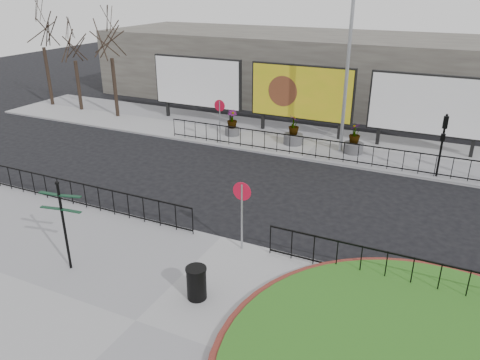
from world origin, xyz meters
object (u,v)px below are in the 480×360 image
Objects in this scene: fingerpost_sign at (63,217)px; planter_a at (232,125)px; litter_bin at (197,283)px; planter_c at (354,142)px; lamp_post at (348,62)px; billboard_mid at (301,93)px; planter_b at (293,134)px.

fingerpost_sign reaches higher than planter_a.
litter_bin is 0.63× the size of planter_c.
fingerpost_sign is at bearing -108.44° from lamp_post.
fingerpost_sign reaches higher than litter_bin.
lamp_post is at bearing -33.25° from billboard_mid.
planter_c is (3.40, -0.00, -0.00)m from planter_b.
lamp_post is at bearing 65.50° from fingerpost_sign.
billboard_mid is 3.88× the size of planter_c.
litter_bin is 14.58m from planter_b.
billboard_mid is 4.12× the size of planter_a.
billboard_mid is at bearing 151.95° from planter_c.
planter_b is at bearing 0.00° from planter_a.
billboard_mid is at bearing 29.17° from planter_a.
planter_c is at bearing -28.05° from billboard_mid.
billboard_mid is 16.92m from fingerpost_sign.
planter_a is at bearing -150.83° from billboard_mid.
fingerpost_sign is at bearing -174.65° from litter_bin.
billboard_mid is at bearing 77.36° from fingerpost_sign.
lamp_post is 7.71m from planter_a.
billboard_mid reaches higher than planter_b.
planter_a is at bearing -180.00° from planter_b.
fingerpost_sign is 14.96m from planter_a.
planter_c is at bearing -0.00° from planter_b.
lamp_post reaches higher than fingerpost_sign.
litter_bin is 0.62× the size of planter_b.
fingerpost_sign is (-4.95, -14.83, -2.88)m from lamp_post.
planter_b is at bearing 180.00° from lamp_post.
litter_bin is 0.67× the size of planter_a.
planter_a is 3.83m from planter_b.
billboard_mid reaches higher than planter_c.
planter_c is (3.70, -1.97, -1.89)m from billboard_mid.
lamp_post is 4.93m from planter_b.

